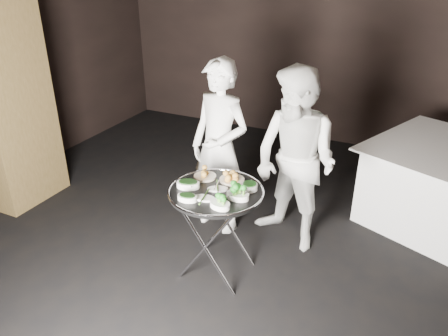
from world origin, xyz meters
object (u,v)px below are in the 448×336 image
at_px(waiter_left, 220,148).
at_px(dining_table, 447,188).
at_px(tray_stand, 216,229).
at_px(serving_tray, 216,192).
at_px(waiter_right, 295,162).

height_order(waiter_left, dining_table, waiter_left).
relative_size(tray_stand, serving_tray, 1.02).
distance_m(waiter_left, waiter_right, 0.74).
bearing_deg(waiter_left, serving_tray, -53.61).
distance_m(tray_stand, waiter_left, 0.86).
distance_m(tray_stand, serving_tray, 0.36).
relative_size(waiter_right, dining_table, 1.18).
bearing_deg(waiter_right, dining_table, 59.56).
xyz_separation_m(waiter_right, dining_table, (1.31, 0.98, -0.44)).
bearing_deg(waiter_left, waiter_right, 14.85).
height_order(serving_tray, waiter_left, waiter_left).
distance_m(serving_tray, dining_table, 2.46).
distance_m(serving_tray, waiter_left, 0.76).
height_order(tray_stand, waiter_left, waiter_left).
bearing_deg(dining_table, tray_stand, -135.71).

